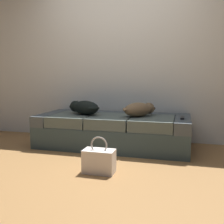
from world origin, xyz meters
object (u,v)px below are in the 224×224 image
(dog_tan, at_px, (140,109))
(handbag, at_px, (99,161))
(couch, at_px, (113,131))
(dog_dark, at_px, (84,107))
(tv_remote, at_px, (182,118))

(dog_tan, distance_m, handbag, 1.11)
(couch, relative_size, handbag, 5.52)
(dog_dark, height_order, tv_remote, dog_dark)
(couch, height_order, dog_tan, dog_tan)
(dog_dark, relative_size, handbag, 1.47)
(handbag, bearing_deg, dog_dark, 119.03)
(dog_tan, bearing_deg, couch, 177.07)
(couch, distance_m, dog_tan, 0.49)
(couch, xyz_separation_m, dog_tan, (0.38, -0.02, 0.32))
(dog_dark, height_order, dog_tan, dog_dark)
(couch, height_order, handbag, couch)
(dog_tan, xyz_separation_m, handbag, (-0.25, -1.00, -0.42))
(couch, bearing_deg, dog_dark, -173.80)
(dog_dark, distance_m, handbag, 1.19)
(couch, xyz_separation_m, tv_remote, (0.94, -0.09, 0.24))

